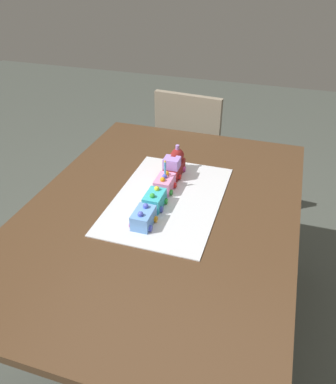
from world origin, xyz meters
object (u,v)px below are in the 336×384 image
cake_locomotive (174,165)px  birthday_candle (165,167)px  dining_table (161,231)px  cake_car_gondola_sky_blue (143,218)px  cake_car_hopper_bubblegum (165,183)px  cake_car_flatbed_turquoise (155,200)px  chair (193,148)px

cake_locomotive → birthday_candle: birthday_candle is taller
dining_table → cake_car_gondola_sky_blue: (0.12, -0.03, 0.14)m
cake_locomotive → cake_car_gondola_sky_blue: (0.36, -0.00, -0.02)m
cake_locomotive → cake_car_hopper_bubblegum: cake_locomotive is taller
cake_car_flatbed_turquoise → birthday_candle: (-0.12, 0.00, 0.07)m
chair → cake_car_flatbed_turquoise: chair is taller
cake_car_hopper_bubblegum → birthday_candle: birthday_candle is taller
cake_car_flatbed_turquoise → cake_car_gondola_sky_blue: bearing=0.0°
cake_car_hopper_bubblegum → birthday_candle: bearing=180.0°
chair → birthday_candle: 0.99m
cake_car_hopper_bubblegum → cake_car_gondola_sky_blue: bearing=0.0°
cake_locomotive → cake_car_gondola_sky_blue: bearing=-0.0°
dining_table → cake_car_hopper_bubblegum: cake_car_hopper_bubblegum is taller
chair → dining_table: bearing=102.8°
cake_locomotive → chair: bearing=-171.7°
cake_car_gondola_sky_blue → cake_locomotive: bearing=180.0°
dining_table → birthday_candle: (-0.13, -0.03, 0.21)m
cake_car_gondola_sky_blue → birthday_candle: size_ratio=1.59×
cake_car_gondola_sky_blue → birthday_candle: birthday_candle is taller
cake_locomotive → cake_car_hopper_bubblegum: 0.13m
birthday_candle → chair: bearing=-172.8°
dining_table → chair: (-1.03, -0.14, -0.16)m
chair → birthday_candle: bearing=102.3°
dining_table → cake_locomotive: bearing=-174.1°
dining_table → cake_car_gondola_sky_blue: bearing=-12.6°
cake_car_flatbed_turquoise → birthday_candle: birthday_candle is taller
cake_car_gondola_sky_blue → birthday_candle: bearing=180.0°
dining_table → chair: size_ratio=1.63×
cake_car_hopper_bubblegum → cake_car_flatbed_turquoise: 0.12m
cake_locomotive → birthday_candle: (0.12, -0.00, 0.06)m
cake_car_hopper_bubblegum → cake_locomotive: bearing=180.0°
dining_table → chair: chair is taller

